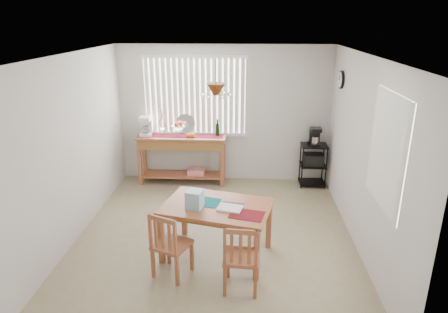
# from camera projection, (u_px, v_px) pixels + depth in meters

# --- Properties ---
(ground) EXTENTS (4.00, 4.50, 0.01)m
(ground) POSITION_uv_depth(u_px,v_px,m) (215.00, 236.00, 5.89)
(ground) COLOR #998867
(room_shell) EXTENTS (4.20, 4.70, 2.70)m
(room_shell) POSITION_uv_depth(u_px,v_px,m) (214.00, 124.00, 5.35)
(room_shell) COLOR silver
(room_shell) RESTS_ON ground
(sideboard) EXTENTS (1.67, 0.47, 0.94)m
(sideboard) POSITION_uv_depth(u_px,v_px,m) (182.00, 148.00, 7.59)
(sideboard) COLOR #A35B37
(sideboard) RESTS_ON ground
(sideboard_items) EXTENTS (1.59, 0.40, 0.72)m
(sideboard_items) POSITION_uv_depth(u_px,v_px,m) (166.00, 128.00, 7.49)
(sideboard_items) COLOR maroon
(sideboard_items) RESTS_ON sideboard
(wire_cart) EXTENTS (0.48, 0.38, 0.81)m
(wire_cart) POSITION_uv_depth(u_px,v_px,m) (313.00, 161.00, 7.52)
(wire_cart) COLOR black
(wire_cart) RESTS_ON ground
(cart_items) EXTENTS (0.19, 0.23, 0.33)m
(cart_items) POSITION_uv_depth(u_px,v_px,m) (315.00, 137.00, 7.37)
(cart_items) COLOR black
(cart_items) RESTS_ON wire_cart
(dining_table) EXTENTS (1.55, 1.19, 0.74)m
(dining_table) POSITION_uv_depth(u_px,v_px,m) (217.00, 211.00, 5.22)
(dining_table) COLOR #A35B37
(dining_table) RESTS_ON ground
(table_items) EXTENTS (1.05, 0.73, 0.24)m
(table_items) POSITION_uv_depth(u_px,v_px,m) (204.00, 202.00, 5.09)
(table_items) COLOR #146971
(table_items) RESTS_ON dining_table
(chair_left) EXTENTS (0.53, 0.53, 0.88)m
(chair_left) POSITION_uv_depth(u_px,v_px,m) (170.00, 245.00, 4.85)
(chair_left) COLOR #A35B37
(chair_left) RESTS_ON ground
(chair_right) EXTENTS (0.43, 0.43, 0.88)m
(chair_right) POSITION_uv_depth(u_px,v_px,m) (241.00, 258.00, 4.59)
(chair_right) COLOR #A35B37
(chair_right) RESTS_ON ground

